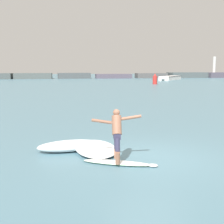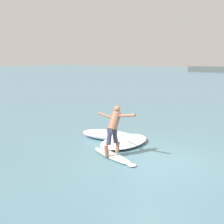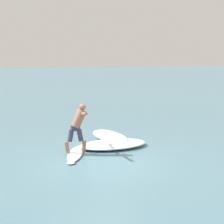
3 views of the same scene
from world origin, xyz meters
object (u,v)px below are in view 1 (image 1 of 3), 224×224
at_px(surfboard, 118,163).
at_px(fishing_boat_near_jetty, 170,78).
at_px(channel_marker_buoy, 155,79).
at_px(surfer, 117,131).

bearing_deg(surfboard, fishing_boat_near_jetty, 68.69).
bearing_deg(fishing_boat_near_jetty, channel_marker_buoy, -118.55).
bearing_deg(surfer, surfboard, -76.54).
bearing_deg(surfboard, channel_marker_buoy, 71.37).
distance_m(surfer, channel_marker_buoy, 40.43).
distance_m(surfboard, fishing_boat_near_jetty, 55.35).
distance_m(surfboard, surfer, 0.94).
height_order(surfer, channel_marker_buoy, channel_marker_buoy).
bearing_deg(fishing_boat_near_jetty, surfboard, -111.31).
relative_size(surfboard, channel_marker_buoy, 1.31).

